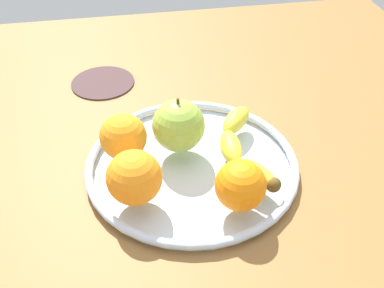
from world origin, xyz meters
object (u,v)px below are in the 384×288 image
object	(u,v)px
banana	(241,147)
orange_front_right	(134,178)
ambient_coaster	(103,82)
orange_front_left	(240,185)
apple	(179,126)
fruit_bowl	(192,164)
orange_center	(123,137)

from	to	relation	value
banana	orange_front_right	bearing A→B (deg)	-67.06
banana	ambient_coaster	xyz separation A→B (cm)	(-26.71, -19.63, -3.03)
orange_front_right	ambient_coaster	xyz separation A→B (cm)	(-32.62, -3.72, -5.17)
orange_front_right	orange_front_left	distance (cm)	13.61
apple	orange_front_right	size ratio (longest dim) A/B	1.18
fruit_bowl	ambient_coaster	distance (cm)	29.26
apple	orange_center	bearing A→B (deg)	-86.10
fruit_bowl	apple	size ratio (longest dim) A/B	3.62
apple	ambient_coaster	world-z (taller)	apple
fruit_bowl	ambient_coaster	xyz separation A→B (cm)	(-26.51, -12.36, -0.62)
banana	orange_front_right	size ratio (longest dim) A/B	2.71
fruit_bowl	orange_front_left	size ratio (longest dim) A/B	4.68
apple	banana	bearing A→B (deg)	67.27
orange_front_right	ambient_coaster	size ratio (longest dim) A/B	0.62
fruit_bowl	apple	xyz separation A→B (cm)	(-3.42, -1.38, 4.81)
banana	orange_front_left	bearing A→B (deg)	-13.80
fruit_bowl	banana	bearing A→B (deg)	88.37
orange_center	ambient_coaster	size ratio (longest dim) A/B	0.58
orange_front_left	fruit_bowl	bearing A→B (deg)	-154.89
fruit_bowl	ambient_coaster	size ratio (longest dim) A/B	2.64
fruit_bowl	apple	world-z (taller)	apple
apple	orange_front_left	distance (cm)	14.31
orange_center	orange_front_left	size ratio (longest dim) A/B	1.02
orange_front_right	orange_front_left	size ratio (longest dim) A/B	1.10
orange_front_left	ambient_coaster	distance (cm)	40.16
ambient_coaster	fruit_bowl	bearing A→B (deg)	25.00
orange_front_right	ambient_coaster	bearing A→B (deg)	-173.49
banana	fruit_bowl	bearing A→B (deg)	-89.05
fruit_bowl	orange_center	bearing A→B (deg)	-106.79
apple	orange_center	xyz separation A→B (cm)	(0.55, -8.11, -0.51)
ambient_coaster	apple	bearing A→B (deg)	25.43
orange_center	orange_front_left	xyz separation A→B (cm)	(12.48, 14.00, -0.07)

